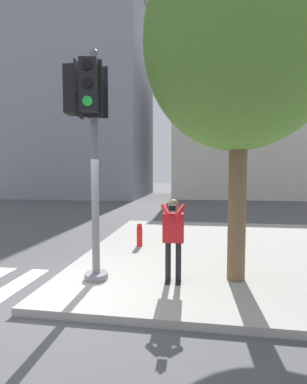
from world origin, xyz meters
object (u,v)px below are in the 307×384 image
Objects in this scene: street_tree at (240,44)px; fire_hydrant at (140,235)px; person_photographer at (173,233)px; traffic_signal_pole at (90,124)px.

fire_hydrant is (-2.36, 2.12, -4.21)m from street_tree.
fire_hydrant is at bearing 115.02° from person_photographer.
person_photographer is at bearing -165.59° from street_tree.
person_photographer is (1.61, 0.07, -2.09)m from traffic_signal_pole.
street_tree reaches higher than traffic_signal_pole.
traffic_signal_pole is 0.68× the size of street_tree.
person_photographer is at bearing 2.49° from traffic_signal_pole.
street_tree is at bearing 14.41° from person_photographer.
traffic_signal_pole is 3.23m from street_tree.
person_photographer is 2.76m from fire_hydrant.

